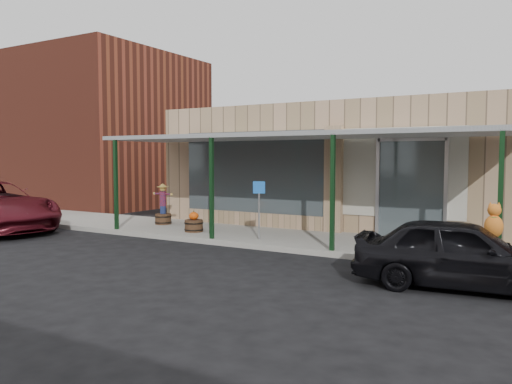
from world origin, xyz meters
The scene contains 9 objects.
ground centered at (0.00, 0.00, 0.00)m, with size 120.00×120.00×0.00m, color black.
sidewalk centered at (0.00, 3.60, 0.07)m, with size 40.00×3.20×0.15m, color gray.
storefront centered at (0.00, 8.16, 2.09)m, with size 12.00×6.25×4.20m.
awning centered at (0.00, 3.56, 3.01)m, with size 12.00×3.00×3.04m.
block_buildings_near centered at (2.01, 9.20, 3.77)m, with size 61.00×8.00×8.00m.
barrel_scarecrow centered at (-5.00, 3.81, 0.62)m, with size 0.82×0.71×1.40m.
barrel_pumpkin centered at (-3.03, 2.93, 0.38)m, with size 0.60×0.60×0.66m.
handicap_sign centered at (-0.60, 2.74, 1.19)m, with size 0.32×0.13×1.62m.
parked_sedan centered at (4.98, 0.49, 0.67)m, with size 4.02×1.94×1.58m.
Camera 1 is at (6.24, -9.32, 2.45)m, focal length 35.00 mm.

